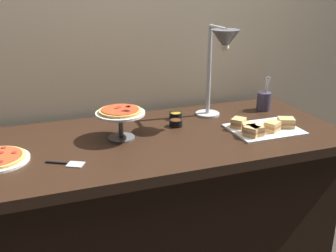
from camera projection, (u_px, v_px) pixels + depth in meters
back_wall at (131, 36)px, 2.37m from camera, size 4.40×0.04×2.40m
buffet_table at (160, 201)px, 2.21m from camera, size 1.90×0.84×0.76m
heat_lamp at (222, 49)px, 2.14m from camera, size 0.15×0.32×0.52m
pizza_plate_center at (120, 115)px, 2.01m from camera, size 0.24×0.24×0.16m
sandwich_platter at (262, 128)px, 2.13m from camera, size 0.36×0.28×0.06m
sauce_cup_near at (176, 116)px, 2.33m from camera, size 0.07×0.07×0.04m
sauce_cup_far at (176, 123)px, 2.21m from camera, size 0.07×0.07×0.04m
utensil_holder at (264, 101)px, 2.47m from camera, size 0.08×0.08×0.21m
serving_spatula at (66, 164)px, 1.77m from camera, size 0.16×0.11×0.01m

